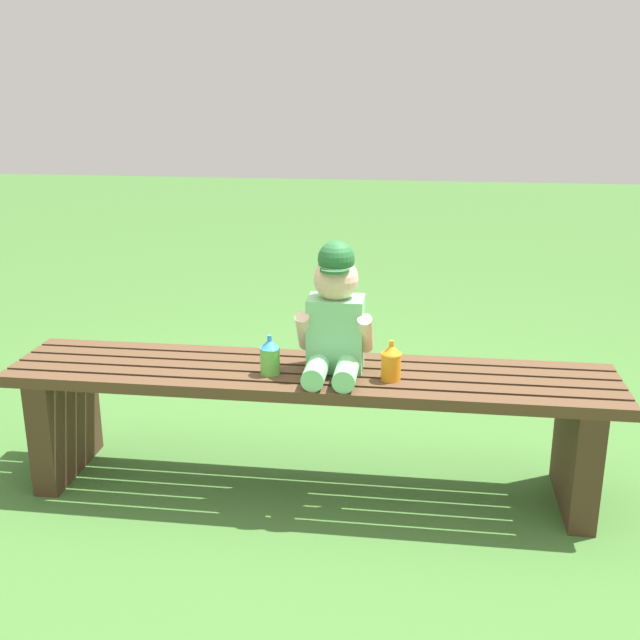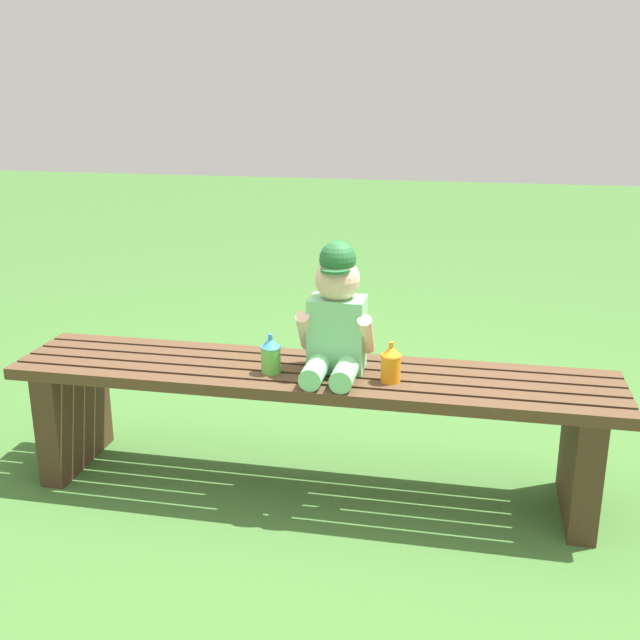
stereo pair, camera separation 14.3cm
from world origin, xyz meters
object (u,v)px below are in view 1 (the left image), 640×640
(park_bench, at_px, (310,406))
(child_figure, at_px, (335,316))
(sippy_cup_right, at_px, (391,361))
(sippy_cup_left, at_px, (270,356))

(park_bench, distance_m, child_figure, 0.31)
(sippy_cup_right, bearing_deg, sippy_cup_left, 180.00)
(park_bench, relative_size, sippy_cup_right, 15.21)
(sippy_cup_left, distance_m, sippy_cup_right, 0.37)
(park_bench, height_order, sippy_cup_left, sippy_cup_left)
(park_bench, bearing_deg, sippy_cup_right, -10.36)
(park_bench, bearing_deg, child_figure, 4.79)
(sippy_cup_left, relative_size, sippy_cup_right, 1.00)
(park_bench, xyz_separation_m, sippy_cup_right, (0.25, -0.05, 0.18))
(park_bench, relative_size, sippy_cup_left, 15.21)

